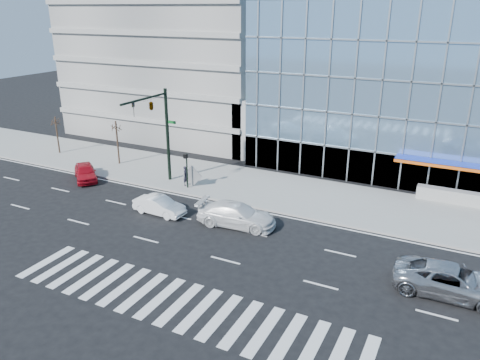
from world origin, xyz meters
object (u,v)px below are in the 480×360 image
object	(u,v)px
ped_signal_post	(186,165)
silver_suv	(452,281)
white_suv	(237,215)
tilted_panel	(192,176)
street_tree_near	(116,127)
traffic_signal	(156,115)
red_sedan	(85,172)
white_sedan	(159,205)
street_tree_far	(55,122)
pedestrian	(186,176)

from	to	relation	value
ped_signal_post	silver_suv	xyz separation A→B (m)	(20.94, -6.68, -1.31)
white_suv	tilted_panel	size ratio (longest dim) A/B	4.31
ped_signal_post	street_tree_near	size ratio (longest dim) A/B	0.71
traffic_signal	ped_signal_post	size ratio (longest dim) A/B	2.67
ped_signal_post	street_tree_near	world-z (taller)	street_tree_near
white_suv	tilted_panel	world-z (taller)	tilted_panel
silver_suv	red_sedan	xyz separation A→B (m)	(-30.27, 4.57, -0.10)
street_tree_near	white_sedan	xyz separation A→B (m)	(10.38, -7.69, -3.11)
street_tree_far	red_sedan	bearing A→B (deg)	-29.73
street_tree_near	traffic_signal	bearing A→B (deg)	-22.71
white_suv	pedestrian	bearing A→B (deg)	50.29
traffic_signal	white_sedan	bearing A→B (deg)	-54.67
pedestrian	tilted_panel	size ratio (longest dim) A/B	1.29
pedestrian	tilted_panel	world-z (taller)	tilted_panel
white_suv	white_sedan	world-z (taller)	white_suv
pedestrian	tilted_panel	distance (m)	0.61
traffic_signal	ped_signal_post	world-z (taller)	traffic_signal
pedestrian	ped_signal_post	bearing A→B (deg)	-139.35
street_tree_near	pedestrian	bearing A→B (deg)	-12.84
street_tree_far	red_sedan	xyz separation A→B (m)	(8.17, -4.67, -2.72)
street_tree_near	tilted_panel	world-z (taller)	street_tree_near
silver_suv	white_sedan	distance (m)	20.12
silver_suv	pedestrian	xyz separation A→B (m)	(-21.36, 7.17, 0.16)
white_suv	ped_signal_post	bearing A→B (deg)	51.55
traffic_signal	street_tree_far	bearing A→B (deg)	168.95
ped_signal_post	white_suv	distance (m)	8.22
white_sedan	pedestrian	world-z (taller)	pedestrian
white_sedan	pedestrian	bearing A→B (deg)	14.95
white_sedan	street_tree_near	bearing A→B (deg)	55.42
street_tree_near	pedestrian	world-z (taller)	street_tree_near
street_tree_far	silver_suv	xyz separation A→B (m)	(38.44, -9.24, -2.62)
white_suv	street_tree_near	bearing A→B (deg)	60.86
traffic_signal	tilted_panel	world-z (taller)	traffic_signal
traffic_signal	red_sedan	xyz separation A→B (m)	(-6.83, -1.73, -5.44)
street_tree_far	red_sedan	size ratio (longest dim) A/B	0.91
silver_suv	white_sedan	xyz separation A→B (m)	(-20.06, 1.54, -0.16)
red_sedan	tilted_panel	distance (m)	9.89
traffic_signal	silver_suv	xyz separation A→B (m)	(23.44, -6.31, -5.34)
red_sedan	ped_signal_post	bearing A→B (deg)	-36.50
white_sedan	white_suv	bearing A→B (deg)	-80.14
traffic_signal	white_suv	distance (m)	11.49
street_tree_far	tilted_panel	distance (m)	17.95
ped_signal_post	white_sedan	bearing A→B (deg)	-80.29
white_sedan	ped_signal_post	bearing A→B (deg)	11.68
red_sedan	street_tree_near	bearing A→B (deg)	42.84
silver_suv	white_suv	world-z (taller)	silver_suv
street_tree_near	tilted_panel	bearing A→B (deg)	-11.61
ped_signal_post	red_sedan	world-z (taller)	ped_signal_post
street_tree_far	pedestrian	world-z (taller)	street_tree_far
street_tree_far	pedestrian	bearing A→B (deg)	-6.91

